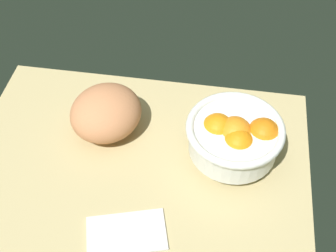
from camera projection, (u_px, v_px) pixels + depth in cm
name	position (u px, v px, depth cm)	size (l,w,h in cm)	color
ground_plane	(134.00, 180.00, 90.75)	(70.19, 55.93, 3.00)	tan
fruit_bowl	(235.00, 136.00, 88.11)	(19.36, 19.36, 10.52)	white
bread_loaf	(106.00, 113.00, 93.98)	(15.51, 14.47, 9.97)	tan
napkin_folded	(126.00, 233.00, 80.91)	(14.36, 8.36, 0.90)	silver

